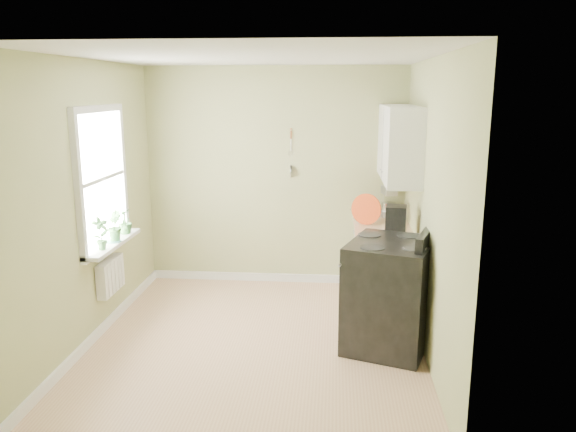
# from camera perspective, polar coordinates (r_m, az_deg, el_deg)

# --- Properties ---
(floor) EXTENTS (3.20, 3.60, 0.02)m
(floor) POSITION_cam_1_polar(r_m,az_deg,el_deg) (5.66, -3.23, -12.70)
(floor) COLOR tan
(floor) RESTS_ON ground
(ceiling) EXTENTS (3.20, 3.60, 0.02)m
(ceiling) POSITION_cam_1_polar(r_m,az_deg,el_deg) (5.12, -3.62, 15.98)
(ceiling) COLOR white
(ceiling) RESTS_ON wall_back
(wall_back) EXTENTS (3.20, 0.02, 2.70)m
(wall_back) POSITION_cam_1_polar(r_m,az_deg,el_deg) (6.99, -1.32, 3.95)
(wall_back) COLOR tan
(wall_back) RESTS_ON floor
(wall_left) EXTENTS (0.02, 3.60, 2.70)m
(wall_left) POSITION_cam_1_polar(r_m,az_deg,el_deg) (5.67, -19.73, 1.13)
(wall_left) COLOR tan
(wall_left) RESTS_ON floor
(wall_right) EXTENTS (0.02, 3.60, 2.70)m
(wall_right) POSITION_cam_1_polar(r_m,az_deg,el_deg) (5.24, 14.29, 0.58)
(wall_right) COLOR tan
(wall_right) RESTS_ON floor
(base_cabinets) EXTENTS (0.60, 1.60, 0.87)m
(base_cabinets) POSITION_cam_1_polar(r_m,az_deg,el_deg) (6.40, 9.66, -5.50)
(base_cabinets) COLOR white
(base_cabinets) RESTS_ON floor
(countertop) EXTENTS (0.64, 1.60, 0.04)m
(countertop) POSITION_cam_1_polar(r_m,az_deg,el_deg) (6.27, 9.72, -1.55)
(countertop) COLOR #E9BC8E
(countertop) RESTS_ON base_cabinets
(upper_cabinets) EXTENTS (0.35, 1.40, 0.80)m
(upper_cabinets) POSITION_cam_1_polar(r_m,az_deg,el_deg) (6.22, 11.22, 7.26)
(upper_cabinets) COLOR white
(upper_cabinets) RESTS_ON wall_right
(window) EXTENTS (0.06, 1.14, 1.44)m
(window) POSITION_cam_1_polar(r_m,az_deg,el_deg) (5.90, -18.45, 3.62)
(window) COLOR white
(window) RESTS_ON wall_left
(window_sill) EXTENTS (0.18, 1.14, 0.04)m
(window_sill) POSITION_cam_1_polar(r_m,az_deg,el_deg) (6.01, -17.36, -2.69)
(window_sill) COLOR white
(window_sill) RESTS_ON wall_left
(radiator) EXTENTS (0.12, 0.50, 0.35)m
(radiator) POSITION_cam_1_polar(r_m,az_deg,el_deg) (6.07, -17.59, -5.81)
(radiator) COLOR white
(radiator) RESTS_ON wall_left
(wall_utensils) EXTENTS (0.02, 0.14, 0.58)m
(wall_utensils) POSITION_cam_1_polar(r_m,az_deg,el_deg) (6.91, 0.31, 5.65)
(wall_utensils) COLOR #E9BC8E
(wall_utensils) RESTS_ON wall_back
(stove) EXTENTS (0.99, 1.04, 1.17)m
(stove) POSITION_cam_1_polar(r_m,az_deg,el_deg) (5.45, 10.29, -7.77)
(stove) COLOR black
(stove) RESTS_ON floor
(stand_mixer) EXTENTS (0.26, 0.36, 0.41)m
(stand_mixer) POSITION_cam_1_polar(r_m,az_deg,el_deg) (6.96, 10.10, 1.47)
(stand_mixer) COLOR #B2B2B7
(stand_mixer) RESTS_ON countertop
(kettle) EXTENTS (0.17, 0.10, 0.18)m
(kettle) POSITION_cam_1_polar(r_m,az_deg,el_deg) (6.93, 7.28, 0.82)
(kettle) COLOR silver
(kettle) RESTS_ON countertop
(coffee_maker) EXTENTS (0.23, 0.25, 0.35)m
(coffee_maker) POSITION_cam_1_polar(r_m,az_deg,el_deg) (5.84, 10.86, -0.77)
(coffee_maker) COLOR black
(coffee_maker) RESTS_ON countertop
(red_tray) EXTENTS (0.35, 0.21, 0.36)m
(red_tray) POSITION_cam_1_polar(r_m,az_deg,el_deg) (6.44, 7.94, 0.69)
(red_tray) COLOR #D2451A
(red_tray) RESTS_ON countertop
(jar) EXTENTS (0.08, 0.08, 0.08)m
(jar) POSITION_cam_1_polar(r_m,az_deg,el_deg) (5.57, 9.58, -2.68)
(jar) COLOR #A4A187
(jar) RESTS_ON countertop
(plant_a) EXTENTS (0.20, 0.21, 0.33)m
(plant_a) POSITION_cam_1_polar(r_m,az_deg,el_deg) (5.69, -18.50, -1.70)
(plant_a) COLOR #366531
(plant_a) RESTS_ON window_sill
(plant_b) EXTENTS (0.21, 0.22, 0.31)m
(plant_b) POSITION_cam_1_polar(r_m,az_deg,el_deg) (5.99, -17.25, -0.97)
(plant_b) COLOR #366531
(plant_b) RESTS_ON window_sill
(plant_c) EXTENTS (0.16, 0.16, 0.27)m
(plant_c) POSITION_cam_1_polar(r_m,az_deg,el_deg) (6.27, -16.24, -0.53)
(plant_c) COLOR #366531
(plant_c) RESTS_ON window_sill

